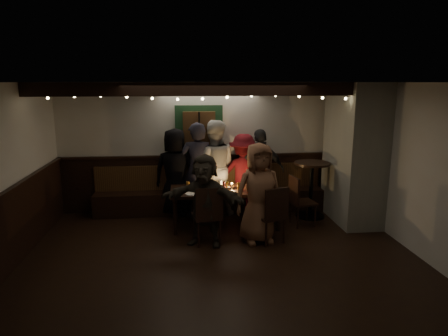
{
  "coord_description": "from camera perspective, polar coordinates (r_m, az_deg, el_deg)",
  "views": [
    {
      "loc": [
        -0.55,
        -5.54,
        2.61
      ],
      "look_at": [
        0.21,
        1.6,
        1.05
      ],
      "focal_mm": 32.0,
      "sensor_mm": 36.0,
      "label": 1
    }
  ],
  "objects": [
    {
      "name": "room",
      "position": [
        7.31,
        6.8,
        0.04
      ],
      "size": [
        6.02,
        5.01,
        2.62
      ],
      "color": "black",
      "rests_on": "ground"
    },
    {
      "name": "person_c",
      "position": [
        7.92,
        -1.44,
        0.08
      ],
      "size": [
        0.98,
        0.8,
        1.88
      ],
      "primitive_type": "imported",
      "rotation": [
        0.0,
        0.0,
        3.04
      ],
      "color": "beige",
      "rests_on": "ground"
    },
    {
      "name": "person_a",
      "position": [
        7.88,
        -6.97,
        -0.62
      ],
      "size": [
        0.96,
        0.75,
        1.73
      ],
      "primitive_type": "imported",
      "rotation": [
        0.0,
        0.0,
        2.88
      ],
      "color": "black",
      "rests_on": "ground"
    },
    {
      "name": "person_e",
      "position": [
        8.0,
        5.24,
        -0.5
      ],
      "size": [
        1.04,
        0.54,
        1.7
      ],
      "primitive_type": "imported",
      "rotation": [
        0.0,
        0.0,
        3.27
      ],
      "color": "#252528",
      "rests_on": "ground"
    },
    {
      "name": "high_top",
      "position": [
        7.93,
        12.36,
        -2.05
      ],
      "size": [
        0.68,
        0.68,
        1.09
      ],
      "color": "black",
      "rests_on": "ground"
    },
    {
      "name": "dining_table",
      "position": [
        7.25,
        0.15,
        -3.48
      ],
      "size": [
        1.97,
        0.84,
        0.85
      ],
      "color": "black",
      "rests_on": "ground"
    },
    {
      "name": "chair_near_left",
      "position": [
        6.47,
        -2.3,
        -6.32
      ],
      "size": [
        0.5,
        0.5,
        0.98
      ],
      "color": "black",
      "rests_on": "ground"
    },
    {
      "name": "chair_near_right",
      "position": [
        6.55,
        6.97,
        -6.26
      ],
      "size": [
        0.57,
        0.57,
        0.96
      ],
      "color": "black",
      "rests_on": "ground"
    },
    {
      "name": "person_b",
      "position": [
        7.77,
        -3.86,
        -0.27
      ],
      "size": [
        0.69,
        0.47,
        1.86
      ],
      "primitive_type": "imported",
      "rotation": [
        0.0,
        0.0,
        3.11
      ],
      "color": "#1F1E2C",
      "rests_on": "ground"
    },
    {
      "name": "person_g",
      "position": [
        6.53,
        4.97,
        -3.6
      ],
      "size": [
        0.89,
        0.66,
        1.66
      ],
      "primitive_type": "imported",
      "rotation": [
        0.0,
        0.0,
        0.18
      ],
      "color": "brown",
      "rests_on": "ground"
    },
    {
      "name": "person_d",
      "position": [
        7.97,
        2.81,
        -0.85
      ],
      "size": [
        1.18,
        0.92,
        1.61
      ],
      "primitive_type": "imported",
      "rotation": [
        0.0,
        0.0,
        2.79
      ],
      "color": "#5E0E16",
      "rests_on": "ground"
    },
    {
      "name": "person_f",
      "position": [
        6.42,
        -2.8,
        -4.62
      ],
      "size": [
        1.45,
        0.92,
        1.5
      ],
      "primitive_type": "imported",
      "rotation": [
        0.0,
        0.0,
        -0.38
      ],
      "color": "#2D2720",
      "rests_on": "ground"
    },
    {
      "name": "chair_end",
      "position": [
        7.44,
        10.63,
        -4.24
      ],
      "size": [
        0.47,
        0.47,
        0.93
      ],
      "color": "black",
      "rests_on": "ground"
    }
  ]
}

